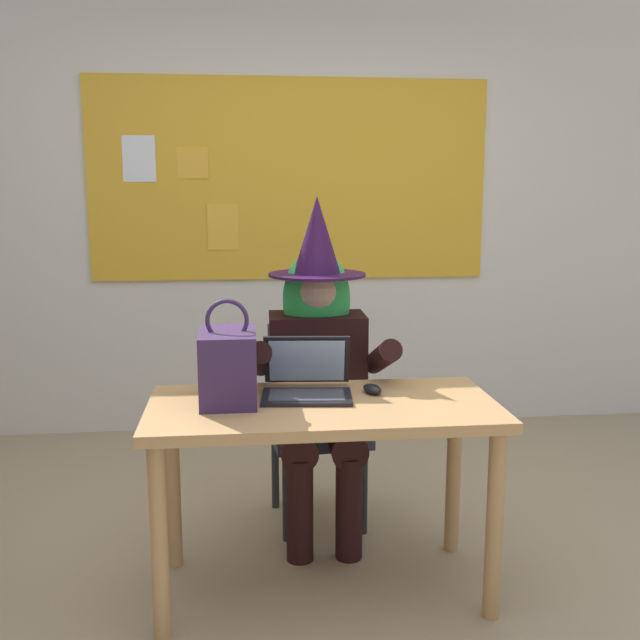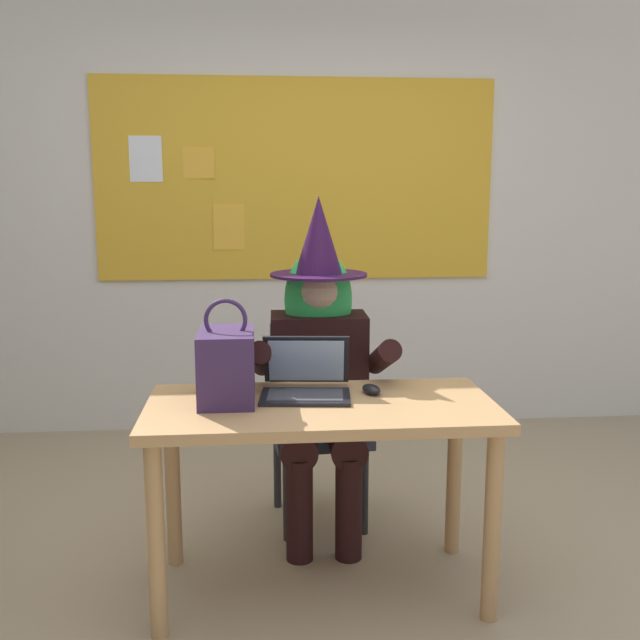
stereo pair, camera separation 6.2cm
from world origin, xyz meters
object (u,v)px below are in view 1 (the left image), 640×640
object	(u,v)px
person_costumed	(318,355)
computer_mouse	(372,389)
desk_main	(323,432)
handbag	(228,365)
laptop	(307,382)
chair_at_desk	(314,412)

from	to	relation	value
person_costumed	computer_mouse	size ratio (longest dim) A/B	14.09
desk_main	person_costumed	xyz separation A→B (m)	(0.04, 0.55, 0.16)
handbag	person_costumed	bearing A→B (deg)	52.12
desk_main	computer_mouse	world-z (taller)	computer_mouse
laptop	computer_mouse	xyz separation A→B (m)	(0.25, -0.01, -0.03)
desk_main	laptop	xyz separation A→B (m)	(-0.05, 0.12, 0.16)
desk_main	handbag	world-z (taller)	handbag
chair_at_desk	computer_mouse	bearing A→B (deg)	11.02
computer_mouse	desk_main	bearing A→B (deg)	-166.80
person_costumed	computer_mouse	world-z (taller)	person_costumed
computer_mouse	handbag	xyz separation A→B (m)	(-0.54, -0.05, 0.12)
desk_main	chair_at_desk	xyz separation A→B (m)	(0.03, 0.67, -0.13)
laptop	desk_main	bearing A→B (deg)	-62.33
desk_main	laptop	distance (m)	0.20
laptop	handbag	world-z (taller)	handbag
person_costumed	computer_mouse	bearing A→B (deg)	21.34
laptop	computer_mouse	bearing A→B (deg)	2.62
chair_at_desk	laptop	xyz separation A→B (m)	(-0.08, -0.55, 0.29)
desk_main	computer_mouse	size ratio (longest dim) A/B	12.14
person_costumed	laptop	bearing A→B (deg)	-10.18
desk_main	chair_at_desk	distance (m)	0.68
chair_at_desk	person_costumed	size ratio (longest dim) A/B	0.60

